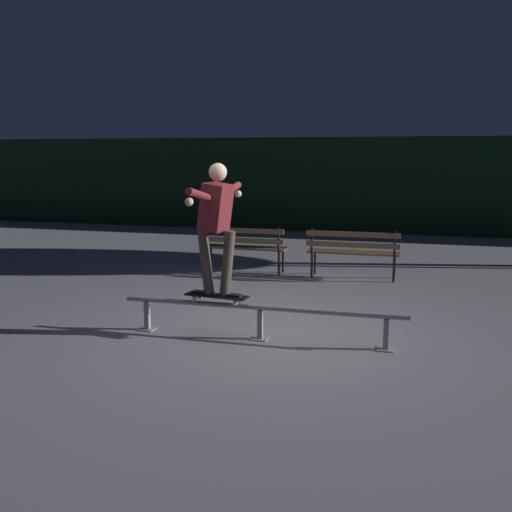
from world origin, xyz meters
name	(u,v)px	position (x,y,z in m)	size (l,w,h in m)	color
ground_plane	(265,334)	(0.00, 0.00, 0.00)	(90.00, 90.00, 0.00)	gray
hedge_backdrop	(352,184)	(0.00, 10.05, 1.30)	(24.00, 1.20, 2.60)	black
grind_rail	(260,313)	(0.00, -0.22, 0.31)	(3.42, 0.18, 0.41)	gray
skateboard	(217,296)	(-0.53, -0.22, 0.49)	(0.80, 0.28, 0.09)	black
skateboarder	(216,218)	(-0.53, -0.22, 1.42)	(0.63, 1.40, 1.56)	black
park_bench_leftmost	(242,244)	(-1.29, 3.44, 0.54)	(1.60, 0.43, 0.88)	black
park_bench_left_center	(353,249)	(0.71, 3.44, 0.54)	(1.60, 0.43, 0.88)	black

